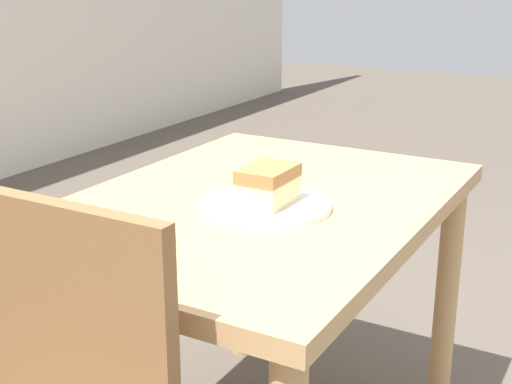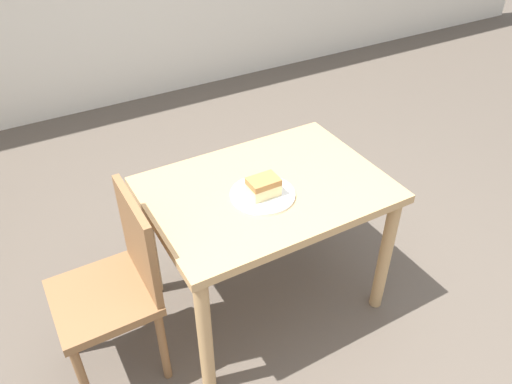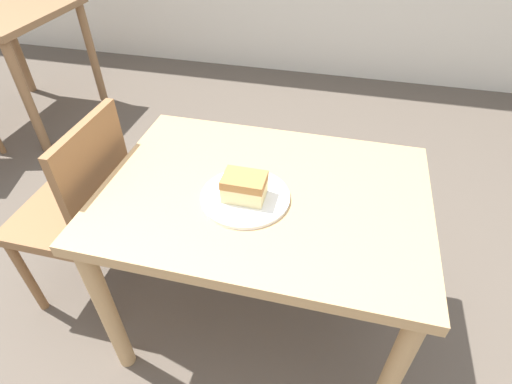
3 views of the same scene
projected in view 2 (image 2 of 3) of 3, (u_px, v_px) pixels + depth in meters
ground_plane at (314, 364)px, 2.28m from camera, size 14.00×14.00×0.00m
dining_table_near at (266, 205)px, 2.24m from camera, size 1.04×0.74×0.71m
chair_near_window at (117, 285)px, 2.02m from camera, size 0.39×0.39×0.88m
plate at (263, 194)px, 2.12m from camera, size 0.28×0.28×0.01m
cake_slice at (263, 187)px, 2.09m from camera, size 0.13×0.09×0.08m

